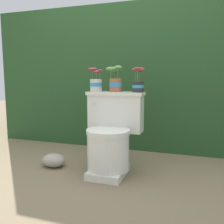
{
  "coord_description": "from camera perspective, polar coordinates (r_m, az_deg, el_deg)",
  "views": [
    {
      "loc": [
        0.79,
        -2.0,
        0.85
      ],
      "look_at": [
        0.09,
        0.07,
        0.55
      ],
      "focal_mm": 40.0,
      "sensor_mm": 36.0,
      "label": 1
    }
  ],
  "objects": [
    {
      "name": "ground_plane",
      "position": [
        2.31,
        -2.67,
        -13.68
      ],
      "size": [
        12.0,
        12.0,
        0.0
      ],
      "primitive_type": "plane",
      "color": "#75664C"
    },
    {
      "name": "hedge_backdrop",
      "position": [
        3.34,
        5.13,
        7.75
      ],
      "size": [
        3.41,
        0.95,
        1.68
      ],
      "color": "#234723",
      "rests_on": "ground"
    },
    {
      "name": "toilet",
      "position": [
        2.22,
        -0.23,
        -5.6
      ],
      "size": [
        0.52,
        0.49,
        0.72
      ],
      "color": "silver",
      "rests_on": "ground"
    },
    {
      "name": "potted_plant_left",
      "position": [
        2.37,
        -3.7,
        6.67
      ],
      "size": [
        0.15,
        0.12,
        0.22
      ],
      "color": "beige",
      "rests_on": "toilet"
    },
    {
      "name": "potted_plant_midleft",
      "position": [
        2.3,
        0.73,
        7.03
      ],
      "size": [
        0.15,
        0.12,
        0.24
      ],
      "color": "#9E5638",
      "rests_on": "toilet"
    },
    {
      "name": "potted_plant_middle",
      "position": [
        2.24,
        5.99,
        6.78
      ],
      "size": [
        0.12,
        0.1,
        0.22
      ],
      "color": "#262628",
      "rests_on": "toilet"
    },
    {
      "name": "garden_stone",
      "position": [
        2.49,
        -13.24,
        -10.73
      ],
      "size": [
        0.23,
        0.18,
        0.12
      ],
      "color": "#9E9384",
      "rests_on": "ground"
    }
  ]
}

